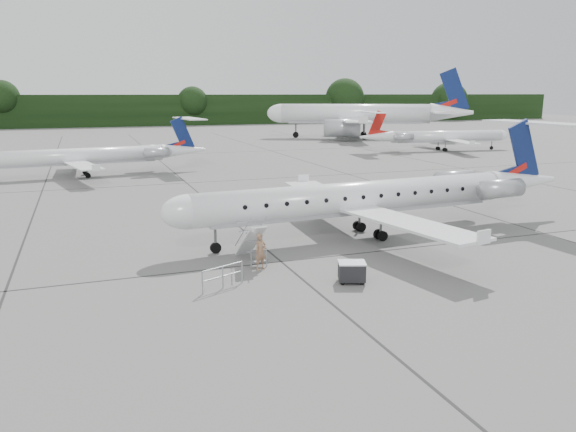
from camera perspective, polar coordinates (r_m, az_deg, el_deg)
name	(u,v)px	position (r m, az deg, el deg)	size (l,w,h in m)	color
ground	(436,273)	(28.01, 14.82, -5.63)	(320.00, 320.00, 0.00)	slate
treeline	(143,110)	(152.57, -14.49, 10.35)	(260.00, 4.00, 8.00)	black
main_regional_jet	(358,182)	(33.33, 7.09, 3.45)	(26.02, 18.73, 6.67)	silver
airstair	(251,242)	(28.64, -3.82, -2.65)	(0.85, 2.50, 2.09)	silver
passenger	(261,252)	(27.41, -2.81, -3.63)	(0.66, 0.43, 1.81)	#866249
safety_railing	(223,277)	(25.09, -6.64, -6.21)	(2.20, 0.08, 1.00)	#93969C
baggage_cart	(352,272)	(25.82, 6.49, -5.64)	(1.18, 0.96, 1.02)	black
bg_narrowbody	(355,104)	(108.31, 6.84, 11.23)	(35.63, 25.66, 12.79)	silver
bg_regional_left	(76,148)	(61.46, -20.73, 6.45)	(22.37, 16.11, 5.87)	silver
bg_regional_right	(448,131)	(87.48, 15.90, 8.33)	(22.57, 16.25, 5.92)	silver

